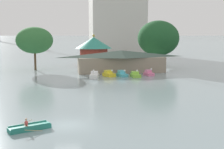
# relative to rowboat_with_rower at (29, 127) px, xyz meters

# --- Properties ---
(ground_plane) EXTENTS (2000.00, 2000.00, 0.00)m
(ground_plane) POSITION_rel_rowboat_with_rower_xyz_m (3.44, 0.84, -0.24)
(ground_plane) COLOR gray
(rowboat_with_rower) EXTENTS (3.92, 3.20, 1.14)m
(rowboat_with_rower) POSITION_rel_rowboat_with_rower_xyz_m (0.00, 0.00, 0.00)
(rowboat_with_rower) COLOR #237A6B
(rowboat_with_rower) RESTS_ON ground
(pedal_boat_white) EXTENTS (2.18, 3.23, 1.81)m
(pedal_boat_white) POSITION_rel_rowboat_with_rower_xyz_m (9.71, 31.00, 0.29)
(pedal_boat_white) COLOR white
(pedal_boat_white) RESTS_ON ground
(pedal_boat_yellow) EXTENTS (2.47, 3.27, 1.53)m
(pedal_boat_yellow) POSITION_rel_rowboat_with_rower_xyz_m (12.91, 32.69, 0.26)
(pedal_boat_yellow) COLOR yellow
(pedal_boat_yellow) RESTS_ON ground
(pedal_boat_cyan) EXTENTS (2.11, 3.02, 1.50)m
(pedal_boat_cyan) POSITION_rel_rowboat_with_rower_xyz_m (15.53, 32.27, 0.25)
(pedal_boat_cyan) COLOR #4CB7CC
(pedal_boat_cyan) RESTS_ON ground
(pedal_boat_lime) EXTENTS (1.66, 2.87, 1.62)m
(pedal_boat_lime) POSITION_rel_rowboat_with_rower_xyz_m (17.99, 30.92, 0.21)
(pedal_boat_lime) COLOR #8CCC3F
(pedal_boat_lime) RESTS_ON ground
(pedal_boat_pink) EXTENTS (1.89, 2.56, 1.62)m
(pedal_boat_pink) POSITION_rel_rowboat_with_rower_xyz_m (21.26, 32.48, 0.24)
(pedal_boat_pink) COLOR pink
(pedal_boat_pink) RESTS_ON ground
(boathouse) EXTENTS (20.76, 5.88, 4.92)m
(boathouse) POSITION_rel_rowboat_with_rower_xyz_m (16.72, 38.57, 2.34)
(boathouse) COLOR gray
(boathouse) RESTS_ON ground
(green_roof_pavilion) EXTENTS (9.73, 9.73, 8.38)m
(green_roof_pavilion) POSITION_rel_rowboat_with_rower_xyz_m (12.28, 53.32, 4.12)
(green_roof_pavilion) COLOR #993328
(green_roof_pavilion) RESTS_ON ground
(shoreline_tree_mid) EXTENTS (8.65, 8.65, 10.18)m
(shoreline_tree_mid) POSITION_rel_rowboat_with_rower_xyz_m (-2.56, 46.37, 6.81)
(shoreline_tree_mid) COLOR brown
(shoreline_tree_mid) RESTS_ON ground
(shoreline_tree_right) EXTENTS (10.62, 10.62, 11.94)m
(shoreline_tree_right) POSITION_rel_rowboat_with_rower_xyz_m (28.25, 47.37, 7.20)
(shoreline_tree_right) COLOR brown
(shoreline_tree_right) RESTS_ON ground
(background_building_block) EXTENTS (22.18, 15.37, 26.75)m
(background_building_block) POSITION_rel_rowboat_with_rower_xyz_m (27.20, 96.81, 13.15)
(background_building_block) COLOR beige
(background_building_block) RESTS_ON ground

